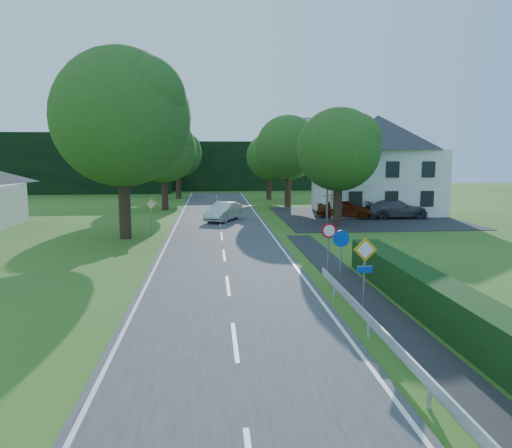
{
  "coord_description": "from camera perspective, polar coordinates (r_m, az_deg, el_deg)",
  "views": [
    {
      "loc": [
        -0.59,
        -7.38,
        5.25
      ],
      "look_at": [
        1.52,
        16.45,
        1.88
      ],
      "focal_mm": 35.0,
      "sensor_mm": 36.0,
      "label": 1
    }
  ],
  "objects": [
    {
      "name": "road",
      "position": [
        27.89,
        -3.77,
        -2.8
      ],
      "size": [
        7.0,
        80.0,
        0.04
      ],
      "primitive_type": "cube",
      "color": "#39393B",
      "rests_on": "ground"
    },
    {
      "name": "footpath",
      "position": [
        12.09,
        24.13,
        -18.35
      ],
      "size": [
        1.5,
        44.0,
        0.04
      ],
      "primitive_type": "cube",
      "color": "#242527",
      "rests_on": "ground"
    },
    {
      "name": "parking_pad",
      "position": [
        42.62,
        12.15,
        0.8
      ],
      "size": [
        14.0,
        16.0,
        0.04
      ],
      "primitive_type": "cube",
      "color": "#242527",
      "rests_on": "ground"
    },
    {
      "name": "line_edge_left",
      "position": [
        28.0,
        -10.44,
        -2.82
      ],
      "size": [
        0.12,
        80.0,
        0.01
      ],
      "primitive_type": "cube",
      "color": "white",
      "rests_on": "road"
    },
    {
      "name": "line_edge_right",
      "position": [
        28.14,
        2.87,
        -2.65
      ],
      "size": [
        0.12,
        80.0,
        0.01
      ],
      "primitive_type": "cube",
      "color": "white",
      "rests_on": "road"
    },
    {
      "name": "line_centre",
      "position": [
        27.88,
        -3.77,
        -2.75
      ],
      "size": [
        0.12,
        80.0,
        0.01
      ],
      "primitive_type": null,
      "color": "white",
      "rests_on": "road"
    },
    {
      "name": "tree_main",
      "position": [
        31.85,
        -15.03,
        8.78
      ],
      "size": [
        9.4,
        9.4,
        11.64
      ],
      "primitive_type": null,
      "color": "#295419",
      "rests_on": "ground"
    },
    {
      "name": "tree_left_far",
      "position": [
        47.6,
        -10.46,
        6.74
      ],
      "size": [
        7.0,
        7.0,
        8.58
      ],
      "primitive_type": null,
      "color": "#295419",
      "rests_on": "ground"
    },
    {
      "name": "tree_right_far",
      "position": [
        49.97,
        3.7,
        7.2
      ],
      "size": [
        7.4,
        7.4,
        9.09
      ],
      "primitive_type": null,
      "color": "#295419",
      "rests_on": "ground"
    },
    {
      "name": "tree_left_back",
      "position": [
        59.53,
        -8.9,
        6.76
      ],
      "size": [
        6.6,
        6.6,
        8.07
      ],
      "primitive_type": null,
      "color": "#295419",
      "rests_on": "ground"
    },
    {
      "name": "tree_right_back",
      "position": [
        57.78,
        1.49,
        6.56
      ],
      "size": [
        6.2,
        6.2,
        7.56
      ],
      "primitive_type": null,
      "color": "#295419",
      "rests_on": "ground"
    },
    {
      "name": "tree_right_mid",
      "position": [
        36.55,
        9.39,
        6.41
      ],
      "size": [
        7.0,
        7.0,
        8.58
      ],
      "primitive_type": null,
      "color": "#295419",
      "rests_on": "ground"
    },
    {
      "name": "treeline_left",
      "position": [
        74.61,
        -26.79,
        6.21
      ],
      "size": [
        44.0,
        6.0,
        8.0
      ],
      "primitive_type": "cube",
      "color": "black",
      "rests_on": "ground"
    },
    {
      "name": "treeline_right",
      "position": [
        73.91,
        1.61,
        6.66
      ],
      "size": [
        30.0,
        5.0,
        7.0
      ],
      "primitive_type": "cube",
      "color": "black",
      "rests_on": "ground"
    },
    {
      "name": "house_white",
      "position": [
        45.78,
        13.61,
        6.74
      ],
      "size": [
        10.6,
        8.4,
        8.6
      ],
      "color": "silver",
      "rests_on": "ground"
    },
    {
      "name": "streetlight",
      "position": [
        38.38,
        8.02,
        6.77
      ],
      "size": [
        2.03,
        0.18,
        8.0
      ],
      "color": "gray",
      "rests_on": "ground"
    },
    {
      "name": "sign_priority_right",
      "position": [
        16.49,
        12.34,
        -4.25
      ],
      "size": [
        0.78,
        0.09,
        2.59
      ],
      "color": "gray",
      "rests_on": "ground"
    },
    {
      "name": "sign_roundabout",
      "position": [
        19.34,
        9.68,
        -2.75
      ],
      "size": [
        0.64,
        0.08,
        2.37
      ],
      "color": "gray",
      "rests_on": "ground"
    },
    {
      "name": "sign_speed_limit",
      "position": [
        21.23,
        8.33,
        -1.5
      ],
      "size": [
        0.64,
        0.11,
        2.37
      ],
      "color": "gray",
      "rests_on": "ground"
    },
    {
      "name": "sign_priority_left",
      "position": [
        32.79,
        -11.89,
        1.67
      ],
      "size": [
        0.78,
        0.09,
        2.44
      ],
      "color": "gray",
      "rests_on": "ground"
    },
    {
      "name": "moving_car",
      "position": [
        39.09,
        -3.73,
        1.41
      ],
      "size": [
        3.2,
        4.62,
        1.44
      ],
      "primitive_type": "imported",
      "rotation": [
        0.0,
        0.0,
        -0.42
      ],
      "color": "silver",
      "rests_on": "road"
    },
    {
      "name": "motorcycle",
      "position": [
        39.63,
        -4.84,
        1.18
      ],
      "size": [
        0.86,
        2.0,
        1.02
      ],
      "primitive_type": "imported",
      "rotation": [
        0.0,
        0.0,
        0.1
      ],
      "color": "black",
      "rests_on": "road"
    },
    {
      "name": "parked_car_red",
      "position": [
        41.56,
        10.18,
        1.79
      ],
      "size": [
        4.99,
        3.33,
        1.58
      ],
      "primitive_type": "imported",
      "rotation": [
        0.0,
        0.0,
        1.22
      ],
      "color": "maroon",
      "rests_on": "parking_pad"
    },
    {
      "name": "parked_car_silver_a",
      "position": [
        42.36,
        11.0,
        1.72
      ],
      "size": [
        4.08,
        1.44,
        1.34
      ],
      "primitive_type": "imported",
      "rotation": [
        0.0,
        0.0,
        1.57
      ],
      "color": "#A7A7AB",
      "rests_on": "parking_pad"
    },
    {
      "name": "parked_car_grey",
      "position": [
        42.32,
        15.69,
        1.68
      ],
      "size": [
        5.22,
        2.17,
        1.51
      ],
      "primitive_type": "imported",
      "rotation": [
        0.0,
        0.0,
        1.58
      ],
      "color": "#48494D",
      "rests_on": "parking_pad"
    },
    {
      "name": "parasol",
      "position": [
        40.61,
        8.6,
        2.04
      ],
      "size": [
        2.94,
        2.96,
        2.08
      ],
      "primitive_type": "imported",
      "rotation": [
        0.0,
        0.0,
        -0.36
      ],
      "color": "red",
      "rests_on": "parking_pad"
    }
  ]
}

